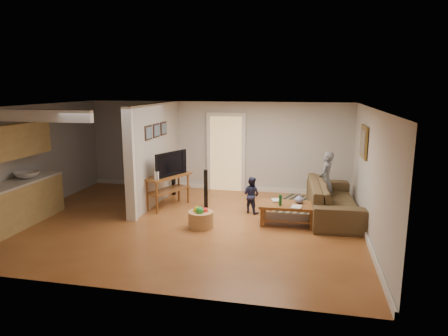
{
  "coord_description": "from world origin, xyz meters",
  "views": [
    {
      "loc": [
        2.53,
        -7.91,
        2.91
      ],
      "look_at": [
        0.71,
        0.73,
        1.1
      ],
      "focal_mm": 32.0,
      "sensor_mm": 36.0,
      "label": 1
    }
  ],
  "objects_px": {
    "tv_console": "(168,178)",
    "speaker_right": "(173,177)",
    "coffee_table": "(288,208)",
    "toddler": "(251,213)",
    "toy_basket": "(201,219)",
    "child": "(324,208)",
    "speaker_left": "(206,189)",
    "sofa": "(332,215)"
  },
  "relations": [
    {
      "from": "sofa",
      "to": "child",
      "type": "distance_m",
      "value": 0.61
    },
    {
      "from": "sofa",
      "to": "speaker_right",
      "type": "xyz_separation_m",
      "value": [
        -4.15,
        0.98,
        0.49
      ]
    },
    {
      "from": "child",
      "to": "tv_console",
      "type": "bearing_deg",
      "value": -58.2
    },
    {
      "from": "toy_basket",
      "to": "toddler",
      "type": "height_order",
      "value": "toy_basket"
    },
    {
      "from": "toy_basket",
      "to": "toddler",
      "type": "bearing_deg",
      "value": 53.69
    },
    {
      "from": "tv_console",
      "to": "child",
      "type": "xyz_separation_m",
      "value": [
        3.74,
        0.75,
        -0.73
      ]
    },
    {
      "from": "coffee_table",
      "to": "speaker_left",
      "type": "distance_m",
      "value": 2.19
    },
    {
      "from": "tv_console",
      "to": "speaker_left",
      "type": "relative_size",
      "value": 1.44
    },
    {
      "from": "toy_basket",
      "to": "child",
      "type": "relative_size",
      "value": 0.38
    },
    {
      "from": "sofa",
      "to": "tv_console",
      "type": "height_order",
      "value": "tv_console"
    },
    {
      "from": "toy_basket",
      "to": "child",
      "type": "bearing_deg",
      "value": 37.33
    },
    {
      "from": "sofa",
      "to": "toy_basket",
      "type": "xyz_separation_m",
      "value": [
        -2.75,
        -1.39,
        0.19
      ]
    },
    {
      "from": "tv_console",
      "to": "speaker_right",
      "type": "height_order",
      "value": "tv_console"
    },
    {
      "from": "tv_console",
      "to": "speaker_left",
      "type": "xyz_separation_m",
      "value": [
        0.9,
        0.18,
        -0.26
      ]
    },
    {
      "from": "speaker_left",
      "to": "child",
      "type": "bearing_deg",
      "value": -2.02
    },
    {
      "from": "coffee_table",
      "to": "toy_basket",
      "type": "xyz_separation_m",
      "value": [
        -1.77,
        -0.58,
        -0.16
      ]
    },
    {
      "from": "toddler",
      "to": "tv_console",
      "type": "bearing_deg",
      "value": 25.26
    },
    {
      "from": "sofa",
      "to": "child",
      "type": "height_order",
      "value": "child"
    },
    {
      "from": "speaker_left",
      "to": "toy_basket",
      "type": "bearing_deg",
      "value": -93.12
    },
    {
      "from": "tv_console",
      "to": "speaker_right",
      "type": "xyz_separation_m",
      "value": [
        -0.26,
        1.13,
        -0.24
      ]
    },
    {
      "from": "speaker_left",
      "to": "toddler",
      "type": "height_order",
      "value": "speaker_left"
    },
    {
      "from": "speaker_right",
      "to": "toddler",
      "type": "relative_size",
      "value": 1.14
    },
    {
      "from": "toy_basket",
      "to": "toddler",
      "type": "xyz_separation_m",
      "value": [
        0.89,
        1.22,
        -0.19
      ]
    },
    {
      "from": "speaker_left",
      "to": "toddler",
      "type": "bearing_deg",
      "value": -22.97
    },
    {
      "from": "speaker_left",
      "to": "toy_basket",
      "type": "xyz_separation_m",
      "value": [
        0.25,
        -1.41,
        -0.27
      ]
    },
    {
      "from": "sofa",
      "to": "toddler",
      "type": "relative_size",
      "value": 3.1
    },
    {
      "from": "coffee_table",
      "to": "toy_basket",
      "type": "bearing_deg",
      "value": -161.82
    },
    {
      "from": "sofa",
      "to": "child",
      "type": "relative_size",
      "value": 1.92
    },
    {
      "from": "speaker_right",
      "to": "speaker_left",
      "type": "bearing_deg",
      "value": -41.77
    },
    {
      "from": "tv_console",
      "to": "toddler",
      "type": "bearing_deg",
      "value": 23.49
    },
    {
      "from": "toddler",
      "to": "coffee_table",
      "type": "bearing_deg",
      "value": 170.03
    },
    {
      "from": "speaker_left",
      "to": "tv_console",
      "type": "bearing_deg",
      "value": 178.1
    },
    {
      "from": "coffee_table",
      "to": "toddler",
      "type": "relative_size",
      "value": 1.36
    },
    {
      "from": "coffee_table",
      "to": "toddler",
      "type": "bearing_deg",
      "value": 144.31
    },
    {
      "from": "speaker_left",
      "to": "child",
      "type": "height_order",
      "value": "speaker_left"
    },
    {
      "from": "speaker_right",
      "to": "toy_basket",
      "type": "relative_size",
      "value": 1.86
    },
    {
      "from": "speaker_left",
      "to": "child",
      "type": "distance_m",
      "value": 2.94
    },
    {
      "from": "sofa",
      "to": "speaker_left",
      "type": "xyz_separation_m",
      "value": [
        -3.0,
        0.03,
        0.47
      ]
    },
    {
      "from": "toy_basket",
      "to": "tv_console",
      "type": "bearing_deg",
      "value": 132.96
    },
    {
      "from": "toddler",
      "to": "speaker_right",
      "type": "bearing_deg",
      "value": -0.75
    },
    {
      "from": "coffee_table",
      "to": "sofa",
      "type": "bearing_deg",
      "value": 39.55
    },
    {
      "from": "tv_console",
      "to": "speaker_left",
      "type": "distance_m",
      "value": 0.95
    }
  ]
}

